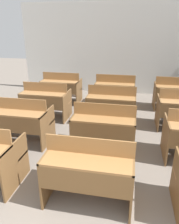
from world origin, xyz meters
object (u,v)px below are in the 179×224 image
bench_second_center (104,127)px  bench_back_left (61,87)px  bench_back_center (115,90)px  bench_second_left (20,120)px  bench_front_center (89,170)px  bench_back_right (175,93)px  bench_third_center (111,105)px  bench_third_left (46,100)px

bench_second_center → bench_back_left: 3.13m
bench_second_center → bench_back_center: bearing=90.6°
bench_second_left → bench_back_left: (-0.00, 2.64, 0.00)m
bench_front_center → bench_back_right: (1.70, 3.97, 0.00)m
bench_second_center → bench_back_center: size_ratio=1.00×
bench_third_center → bench_back_right: (1.69, 1.31, 0.00)m
bench_second_center → bench_second_left: bearing=-179.6°
bench_third_center → bench_back_center: (-0.03, 1.31, 0.00)m
bench_front_center → bench_third_center: (0.01, 2.66, 0.00)m
bench_third_center → bench_back_right: same height
bench_third_center → bench_back_center: same height
bench_third_center → bench_back_right: size_ratio=1.00×
bench_back_left → bench_back_right: size_ratio=1.00×
bench_second_center → bench_back_left: size_ratio=1.00×
bench_back_center → bench_back_right: bearing=-0.1°
bench_back_right → bench_second_left: bearing=-142.0°
bench_second_center → bench_back_left: same height
bench_second_left → bench_third_left: size_ratio=1.00×
bench_second_center → bench_third_left: bearing=142.2°
bench_second_left → bench_second_center: 1.70m
bench_second_center → bench_third_center: bearing=90.0°
bench_third_center → bench_back_right: bearing=37.8°
bench_second_left → bench_back_right: same height
bench_third_center → bench_back_left: (-1.70, 1.30, 0.00)m
bench_front_center → bench_back_center: size_ratio=1.00×
bench_front_center → bench_second_left: 2.14m
bench_third_left → bench_back_center: bearing=38.5°
bench_third_left → bench_back_right: size_ratio=1.00×
bench_second_left → bench_back_right: (3.39, 2.64, 0.00)m
bench_third_left → bench_back_left: bearing=90.5°
bench_front_center → bench_back_center: 3.97m
bench_front_center → bench_back_left: bearing=113.1°
bench_front_center → bench_back_center: same height
bench_second_left → bench_second_center: bearing=0.4°
bench_front_center → bench_second_center: 1.33m
bench_back_center → bench_back_right: 1.72m
bench_front_center → bench_back_center: bearing=90.2°
bench_second_center → bench_back_right: same height
bench_second_left → bench_back_center: bearing=57.7°
bench_second_left → bench_third_center: (1.70, 1.33, 0.00)m
bench_third_center → bench_back_center: bearing=91.2°
bench_second_left → bench_back_left: bearing=90.1°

